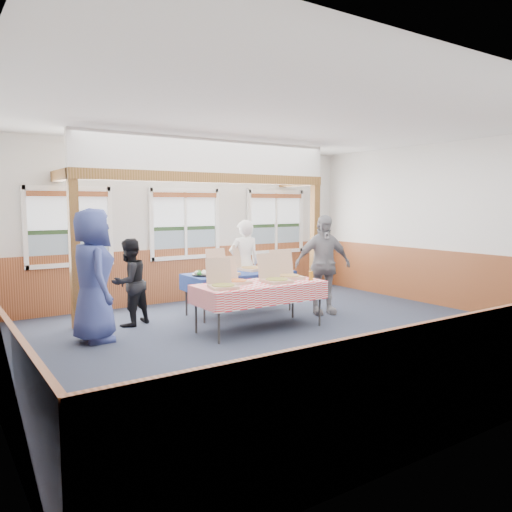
{
  "coord_description": "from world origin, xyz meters",
  "views": [
    {
      "loc": [
        -4.48,
        -5.9,
        2.01
      ],
      "look_at": [
        0.12,
        1.0,
        1.14
      ],
      "focal_mm": 35.0,
      "sensor_mm": 36.0,
      "label": 1
    }
  ],
  "objects_px": {
    "woman_white": "(244,264)",
    "man_blue": "(93,275)",
    "table_right": "(260,286)",
    "person_grey": "(323,265)",
    "table_left": "(239,275)",
    "woman_black": "(129,282)"
  },
  "relations": [
    {
      "from": "woman_white",
      "to": "man_blue",
      "type": "bearing_deg",
      "value": 23.54
    },
    {
      "from": "man_blue",
      "to": "woman_white",
      "type": "bearing_deg",
      "value": -71.81
    },
    {
      "from": "table_right",
      "to": "person_grey",
      "type": "bearing_deg",
      "value": 30.29
    },
    {
      "from": "table_left",
      "to": "person_grey",
      "type": "xyz_separation_m",
      "value": [
        1.24,
        -0.89,
        0.2
      ]
    },
    {
      "from": "man_blue",
      "to": "person_grey",
      "type": "distance_m",
      "value": 4.04
    },
    {
      "from": "table_right",
      "to": "person_grey",
      "type": "relative_size",
      "value": 1.25
    },
    {
      "from": "woman_black",
      "to": "man_blue",
      "type": "distance_m",
      "value": 1.02
    },
    {
      "from": "woman_white",
      "to": "table_left",
      "type": "bearing_deg",
      "value": 56.46
    },
    {
      "from": "person_grey",
      "to": "table_right",
      "type": "bearing_deg",
      "value": -149.83
    },
    {
      "from": "table_right",
      "to": "person_grey",
      "type": "distance_m",
      "value": 1.66
    },
    {
      "from": "woman_white",
      "to": "person_grey",
      "type": "bearing_deg",
      "value": 133.4
    },
    {
      "from": "table_left",
      "to": "woman_black",
      "type": "relative_size",
      "value": 1.49
    },
    {
      "from": "woman_white",
      "to": "woman_black",
      "type": "xyz_separation_m",
      "value": [
        -2.36,
        -0.19,
        -0.13
      ]
    },
    {
      "from": "woman_black",
      "to": "table_left",
      "type": "bearing_deg",
      "value": 148.17
    },
    {
      "from": "table_left",
      "to": "table_right",
      "type": "height_order",
      "value": "same"
    },
    {
      "from": "table_right",
      "to": "woman_black",
      "type": "bearing_deg",
      "value": 158.02
    },
    {
      "from": "man_blue",
      "to": "person_grey",
      "type": "bearing_deg",
      "value": -93.11
    },
    {
      "from": "woman_white",
      "to": "person_grey",
      "type": "xyz_separation_m",
      "value": [
        0.89,
        -1.28,
        0.05
      ]
    },
    {
      "from": "table_left",
      "to": "table_right",
      "type": "bearing_deg",
      "value": -93.49
    },
    {
      "from": "woman_white",
      "to": "woman_black",
      "type": "distance_m",
      "value": 2.37
    },
    {
      "from": "table_left",
      "to": "man_blue",
      "type": "bearing_deg",
      "value": -157.57
    },
    {
      "from": "table_left",
      "to": "man_blue",
      "type": "distance_m",
      "value": 2.82
    }
  ]
}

